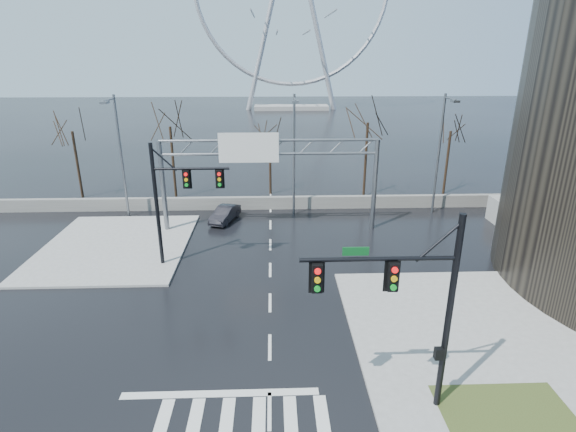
{
  "coord_description": "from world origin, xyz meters",
  "views": [
    {
      "loc": [
        0.23,
        -17.71,
        12.97
      ],
      "look_at": [
        1.1,
        7.0,
        4.0
      ],
      "focal_mm": 28.0,
      "sensor_mm": 36.0,
      "label": 1
    }
  ],
  "objects_px": {
    "car": "(225,214)",
    "signal_mast_far": "(174,194)",
    "signal_mast_near": "(414,298)",
    "sign_gantry": "(264,165)"
  },
  "relations": [
    {
      "from": "sign_gantry",
      "to": "car",
      "type": "relative_size",
      "value": 4.34
    },
    {
      "from": "signal_mast_far",
      "to": "car",
      "type": "bearing_deg",
      "value": 74.93
    },
    {
      "from": "signal_mast_near",
      "to": "sign_gantry",
      "type": "bearing_deg",
      "value": 106.19
    },
    {
      "from": "car",
      "to": "signal_mast_near",
      "type": "bearing_deg",
      "value": -48.29
    },
    {
      "from": "signal_mast_far",
      "to": "car",
      "type": "xyz_separation_m",
      "value": [
        2.16,
        8.01,
        -4.21
      ]
    },
    {
      "from": "car",
      "to": "signal_mast_far",
      "type": "bearing_deg",
      "value": -86.21
    },
    {
      "from": "signal_mast_near",
      "to": "car",
      "type": "bearing_deg",
      "value": 112.85
    },
    {
      "from": "signal_mast_near",
      "to": "sign_gantry",
      "type": "relative_size",
      "value": 0.49
    },
    {
      "from": "signal_mast_near",
      "to": "car",
      "type": "height_order",
      "value": "signal_mast_near"
    },
    {
      "from": "signal_mast_near",
      "to": "signal_mast_far",
      "type": "distance_m",
      "value": 17.03
    }
  ]
}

